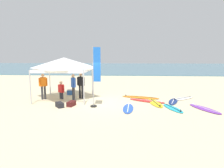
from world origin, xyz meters
name	(u,v)px	position (x,y,z in m)	size (l,w,h in m)	color
ground_plane	(101,103)	(0.00, 0.00, 0.00)	(80.00, 80.00, 0.00)	beige
sea	(118,67)	(0.00, 33.78, 0.05)	(80.00, 36.00, 0.10)	teal
canopy_tent	(64,63)	(-2.50, 1.00, 2.39)	(3.31, 3.31, 2.75)	#B7B7BC
surfboard_yellow	(155,103)	(3.32, 0.06, 0.04)	(0.92, 2.30, 0.19)	yellow
surfboard_white	(183,98)	(5.33, 1.45, 0.04)	(1.99, 1.70, 0.19)	white
surfboard_blue	(128,108)	(1.65, -1.26, 0.04)	(0.69, 2.09, 0.19)	blue
surfboard_orange	(140,97)	(2.54, 1.66, 0.04)	(2.65, 1.42, 0.19)	orange
surfboard_purple	(204,109)	(5.79, -1.11, 0.04)	(1.39, 2.29, 0.19)	purple
surfboard_navy	(173,101)	(4.51, 0.56, 0.04)	(1.08, 1.94, 0.19)	navy
surfboard_cyan	(173,108)	(4.10, -1.11, 0.04)	(1.03, 2.00, 0.19)	#23B2CC
surfboard_red	(147,101)	(2.88, 0.62, 0.04)	(2.36, 1.66, 0.19)	red
person_orange	(43,85)	(-3.88, 0.79, 0.99)	(0.49, 0.37, 1.71)	#2D2D33
person_blue	(73,85)	(-1.81, 0.55, 0.99)	(0.37, 0.49, 1.71)	#2D2D33
person_black	(81,84)	(-1.47, 1.23, 0.99)	(0.54, 0.30, 1.71)	black
person_red	(61,89)	(-2.75, 0.99, 0.66)	(0.50, 0.36, 1.20)	#383842
banner_flag	(95,79)	(-0.19, -0.94, 1.57)	(0.60, 0.36, 3.40)	#99999E
gear_bag_near_tent	(71,104)	(-1.61, -0.84, 0.14)	(0.60, 0.32, 0.28)	#4C1919
gear_bag_by_pole	(60,105)	(-2.20, -1.14, 0.14)	(0.60, 0.32, 0.28)	#232328
cooler_box	(71,92)	(-2.51, 2.45, 0.20)	(0.50, 0.36, 0.39)	#2D60B7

